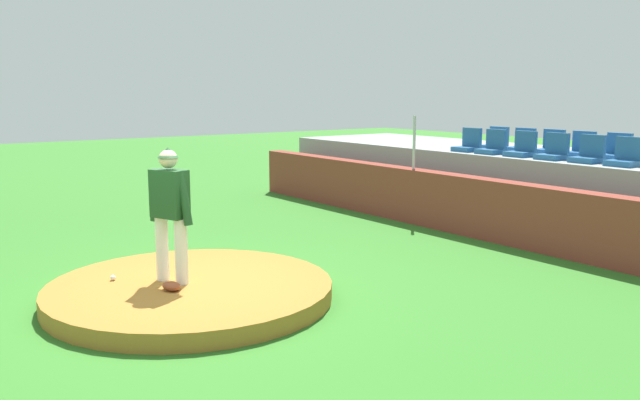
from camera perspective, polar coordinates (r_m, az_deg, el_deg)
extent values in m
plane|color=#327526|center=(8.97, -11.13, -8.43)|extent=(60.00, 60.00, 0.00)
cylinder|color=#A96F2C|center=(8.94, -11.15, -7.74)|extent=(3.75, 3.75, 0.23)
cylinder|color=white|center=(9.00, -13.53, -4.08)|extent=(0.17, 0.17, 0.87)
cylinder|color=white|center=(8.76, -11.94, -4.40)|extent=(0.17, 0.17, 0.87)
cube|color=#1E4723|center=(8.74, -12.92, 0.54)|extent=(0.55, 0.42, 0.63)
cylinder|color=#1E4723|center=(8.93, -14.07, 0.44)|extent=(0.22, 0.17, 0.71)
cylinder|color=#1E4723|center=(8.56, -11.71, 0.15)|extent=(0.27, 0.19, 0.71)
sphere|color=beige|center=(8.68, -13.03, 3.48)|extent=(0.24, 0.24, 0.24)
cone|color=#1E4723|center=(8.67, -13.05, 4.04)|extent=(0.36, 0.36, 0.13)
sphere|color=white|center=(9.25, -17.52, -6.44)|extent=(0.07, 0.07, 0.07)
ellipsoid|color=brown|center=(8.61, -12.76, -7.28)|extent=(0.31, 0.22, 0.11)
cube|color=brown|center=(12.54, 14.70, -0.83)|extent=(15.00, 0.40, 1.12)
cylinder|color=silver|center=(13.80, 8.16, 4.95)|extent=(0.06, 0.06, 1.10)
cube|color=#919A99|center=(14.44, 20.80, 0.84)|extent=(14.89, 3.30, 1.45)
cube|color=#245991|center=(14.46, 12.54, 4.33)|extent=(0.48, 0.44, 0.10)
cube|color=#245991|center=(14.57, 13.05, 5.33)|extent=(0.48, 0.08, 0.40)
cube|color=#245991|center=(14.00, 14.54, 4.09)|extent=(0.48, 0.44, 0.10)
cube|color=#245991|center=(14.12, 15.05, 5.13)|extent=(0.48, 0.08, 0.40)
cube|color=#245991|center=(13.58, 16.91, 3.83)|extent=(0.48, 0.44, 0.10)
cube|color=#245991|center=(13.70, 17.42, 4.90)|extent=(0.48, 0.08, 0.40)
cube|color=#245991|center=(13.15, 19.39, 3.54)|extent=(0.48, 0.44, 0.10)
cube|color=#245991|center=(13.28, 19.89, 4.65)|extent=(0.48, 0.08, 0.40)
cube|color=#245991|center=(12.80, 22.07, 3.24)|extent=(0.48, 0.44, 0.10)
cube|color=#245991|center=(12.93, 22.56, 4.38)|extent=(0.48, 0.08, 0.40)
cube|color=#245991|center=(12.44, 24.76, 2.90)|extent=(0.48, 0.44, 0.10)
cube|color=#245991|center=(12.58, 25.24, 4.08)|extent=(0.48, 0.08, 0.40)
cube|color=#245991|center=(15.11, 14.80, 4.45)|extent=(0.48, 0.44, 0.10)
cube|color=#245991|center=(15.23, 15.27, 5.41)|extent=(0.48, 0.08, 0.40)
cube|color=#245991|center=(14.69, 16.92, 4.22)|extent=(0.48, 0.44, 0.10)
cube|color=#245991|center=(14.81, 17.38, 5.21)|extent=(0.48, 0.08, 0.40)
cube|color=#245991|center=(14.33, 19.18, 3.99)|extent=(0.48, 0.44, 0.10)
cube|color=#245991|center=(14.46, 19.64, 5.00)|extent=(0.48, 0.08, 0.40)
cube|color=#245991|center=(13.89, 21.47, 3.70)|extent=(0.48, 0.44, 0.10)
cube|color=#245991|center=(14.02, 21.93, 4.75)|extent=(0.48, 0.08, 0.40)
cube|color=#245991|center=(13.55, 24.09, 3.41)|extent=(0.48, 0.44, 0.10)
cube|color=#245991|center=(13.68, 24.54, 4.48)|extent=(0.48, 0.08, 0.40)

